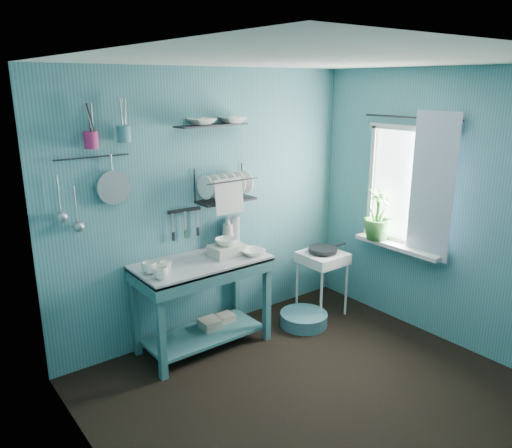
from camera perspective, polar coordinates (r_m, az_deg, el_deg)
floor at (r=4.15m, az=6.98°, el=-18.93°), size 3.20×3.20×0.00m
ceiling at (r=3.42m, az=8.46°, el=18.02°), size 3.20×3.20×0.00m
wall_back at (r=4.72m, az=-5.29°, el=2.20°), size 3.20×0.00×3.20m
wall_left at (r=2.77m, az=-16.82°, el=-8.57°), size 0.00×3.00×3.00m
wall_right at (r=4.82m, az=21.25°, el=1.45°), size 0.00×3.00×3.00m
work_counter at (r=4.61m, az=-6.08°, el=-9.11°), size 1.21×0.64×0.84m
mug_left at (r=4.09m, az=-10.85°, el=-5.52°), size 0.12×0.12×0.10m
mug_mid at (r=4.21m, az=-10.26°, el=-4.85°), size 0.14×0.14×0.09m
mug_right at (r=4.21m, az=-12.09°, el=-4.92°), size 0.17×0.17×0.10m
wash_tub at (r=4.54m, az=-3.43°, el=-3.02°), size 0.28×0.22×0.10m
tub_bowl at (r=4.52m, az=-3.45°, el=-2.05°), size 0.20×0.19×0.06m
soap_bottle at (r=4.78m, az=-3.25°, el=-0.81°), size 0.11×0.12×0.30m
water_bottle at (r=4.85m, az=-2.41°, el=-0.65°), size 0.09×0.09×0.28m
counter_bowl at (r=4.56m, az=-0.43°, el=-3.23°), size 0.22×0.22×0.05m
hotplate_stand at (r=5.30m, az=7.51°, el=-6.73°), size 0.47×0.47×0.67m
frying_pan at (r=5.17m, az=7.66°, el=-2.89°), size 0.30×0.30×0.03m
knife_strip at (r=4.56m, az=-8.19°, el=1.56°), size 0.32×0.04×0.03m
dish_rack at (r=4.62m, az=-3.48°, el=4.53°), size 0.58×0.31×0.32m
upper_shelf at (r=4.51m, az=-5.06°, el=11.18°), size 0.71×0.23×0.02m
shelf_bowl_left at (r=4.45m, az=-6.25°, el=12.17°), size 0.24×0.24×0.06m
shelf_bowl_right at (r=4.63m, az=-2.67°, el=12.65°), size 0.26×0.26×0.06m
utensil_cup_magenta at (r=4.06m, az=-18.34°, el=9.10°), size 0.11×0.11×0.13m
utensil_cup_teal at (r=4.15m, az=-14.87°, el=9.92°), size 0.11×0.11×0.13m
colander at (r=4.20m, az=-15.96°, el=4.04°), size 0.28×0.03×0.28m
ladle_outer at (r=4.08m, az=-21.63°, el=3.13°), size 0.01×0.01×0.30m
ladle_inner at (r=4.13m, az=-19.92°, el=2.06°), size 0.01×0.01×0.30m
hook_rail at (r=4.13m, az=-18.22°, el=7.26°), size 0.60×0.01×0.01m
window_glass at (r=5.02m, az=16.98°, el=4.13°), size 0.00×1.10×1.10m
windowsill at (r=5.10m, az=15.89°, el=-2.47°), size 0.16×0.95×0.04m
curtain at (r=4.79m, az=19.47°, el=3.99°), size 0.00×1.35×1.35m
curtain_rod at (r=4.90m, az=17.29°, el=11.53°), size 0.02×1.05×0.02m
potted_plant at (r=5.14m, az=13.77°, el=1.06°), size 0.38×0.38×0.51m
storage_tin_large at (r=4.83m, az=-5.26°, el=-11.97°), size 0.18×0.18×0.22m
storage_tin_small at (r=4.96m, az=-3.46°, el=-11.31°), size 0.15×0.15×0.20m
floor_basin at (r=5.14m, az=5.47°, el=-10.75°), size 0.48×0.48×0.13m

